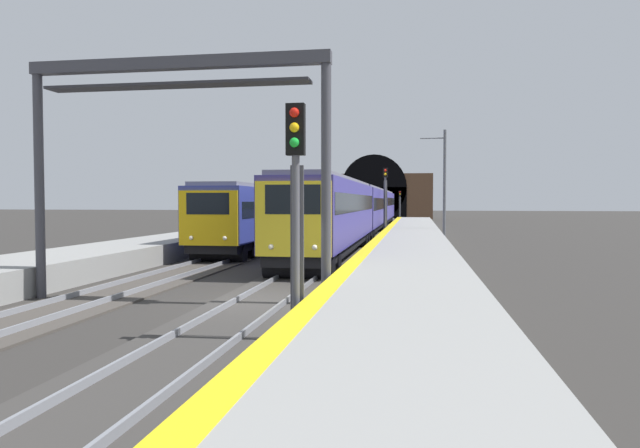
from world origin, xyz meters
The scene contains 13 objects.
ground_plane centered at (0.00, 0.00, 0.00)m, with size 320.00×320.00×0.00m, color #302D2B.
platform_right centered at (0.00, -4.00, 0.46)m, with size 112.00×3.90×0.92m, color gray.
platform_right_edge_strip centered at (0.00, -2.29, 0.93)m, with size 112.00×0.50×0.01m, color yellow.
track_main_line centered at (0.00, 0.00, 0.04)m, with size 160.00×2.99×0.21m.
track_adjacent_line centered at (0.00, 5.07, 0.04)m, with size 160.00×2.82×0.21m.
train_main_approaching centered at (32.38, 0.00, 2.31)m, with size 56.84×2.91×4.06m.
train_adjacent_platform centered at (30.33, 5.07, 2.19)m, with size 42.29×3.07×4.73m.
railway_signal_near centered at (-4.36, -1.87, 2.99)m, with size 0.39×0.38×4.92m.
railway_signal_mid centered at (30.23, -1.87, 3.23)m, with size 0.39×0.38×5.55m.
railway_signal_far centered at (71.75, -1.87, 2.64)m, with size 0.39×0.38×4.44m.
overhead_signal_gantry centered at (-0.13, 2.54, 5.37)m, with size 0.70×9.04×7.06m.
tunnel_portal centered at (79.84, 2.54, 3.72)m, with size 3.10×18.97×10.62m.
catenary_mast_near centered at (27.40, -6.32, 4.16)m, with size 0.22×1.90×8.13m.
Camera 1 is at (-15.98, -4.31, 2.94)m, focal length 32.51 mm.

